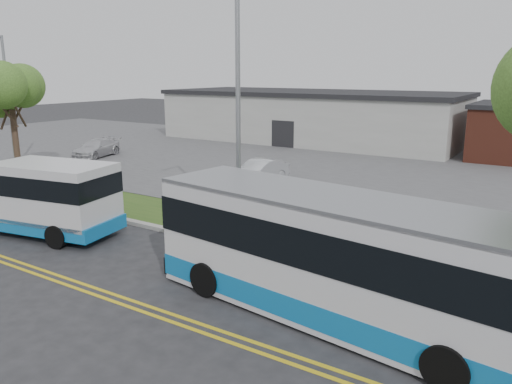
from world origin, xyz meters
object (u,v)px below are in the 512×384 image
Objects in this scene: transit_bus at (357,264)px; parked_car_a at (259,172)px; tree_west at (10,88)px; parked_car_b at (96,148)px; shuttle_bus at (40,196)px; streetlight_far at (7,97)px; pedestrian at (72,185)px; streetlight_near at (237,93)px.

parked_car_a is at bearing 138.07° from transit_bus.
tree_west is 22.44m from transit_bus.
tree_west is at bearing -84.35° from parked_car_b.
shuttle_bus is at bearing -173.87° from transit_bus.
transit_bus is at bearing -42.22° from parked_car_b.
streetlight_far is at bearing 151.02° from tree_west.
streetlight_far reaches higher than parked_car_a.
tree_west is 7.65m from pedestrian.
pedestrian is (-15.34, 3.70, -0.66)m from transit_bus.
streetlight_far reaches higher than pedestrian.
streetlight_near is at bearing 162.54° from pedestrian.
transit_bus is (12.64, -0.22, 0.10)m from shuttle_bus.
parked_car_a is 14.40m from parked_car_b.
pedestrian is 0.41× the size of parked_car_a.
tree_west reaches higher than parked_car_a.
transit_bus is at bearing -34.49° from streetlight_near.
shuttle_bus is (8.95, -4.78, -3.65)m from tree_west.
pedestrian is at bearing -59.44° from parked_car_b.
pedestrian is (6.25, -1.30, -4.22)m from tree_west.
pedestrian is (-8.75, -0.83, -4.33)m from streetlight_near.
parked_car_a is at bearing 30.07° from tree_west.
tree_west is at bearing -34.62° from pedestrian.
parked_car_b is at bearing 122.97° from shuttle_bus.
pedestrian is (10.25, -3.52, -3.57)m from streetlight_far.
streetlight_near reaches higher than parked_car_b.
parked_car_b is at bearing -67.57° from pedestrian.
parked_car_a reaches higher than parked_car_b.
transit_bus is 15.79m from pedestrian.
streetlight_near is at bearing -1.80° from tree_west.
streetlight_far is 6.77m from parked_car_b.
parked_car_a is (11.48, 6.65, -4.38)m from tree_west.
tree_west is 0.93× the size of shuttle_bus.
streetlight_near is 1.27× the size of shuttle_bus.
streetlight_near is at bearing 25.02° from shuttle_bus.
parked_car_b is at bearing 155.35° from streetlight_near.
shuttle_bus is at bearing -28.12° from tree_west.
transit_bus is 27.59m from parked_car_b.
tree_west is 15.01m from streetlight_near.
shuttle_bus reaches higher than parked_car_b.
streetlight_near is 1.19× the size of streetlight_far.
streetlight_near is 5.89× the size of pedestrian.
transit_bus is 2.93× the size of parked_car_a.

